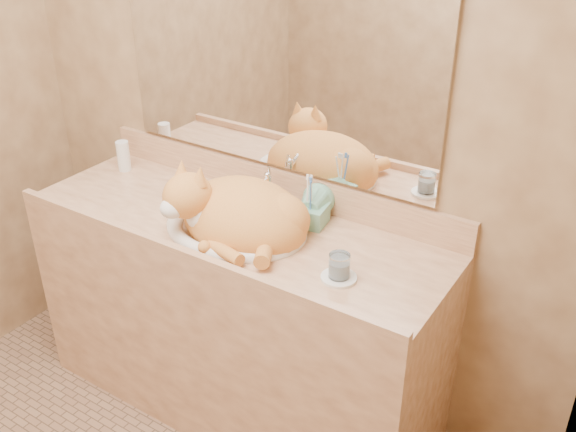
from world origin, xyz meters
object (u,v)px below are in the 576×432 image
Objects in this scene: soap_dispenser at (310,212)px; toothbrush_cup at (309,213)px; sink_basin at (235,209)px; cat at (236,211)px; water_glass at (339,266)px; vanity_counter at (236,319)px.

soap_dispenser is 1.32× the size of toothbrush_cup.
sink_basin is 3.22× the size of soap_dispenser.
sink_basin is 4.23× the size of toothbrush_cup.
water_glass is (0.44, -0.06, -0.04)m from cat.
sink_basin reaches higher than vanity_counter.
water_glass is at bearing -42.66° from toothbrush_cup.
soap_dispenser is 0.31m from water_glass.
toothbrush_cup is (0.24, 0.13, 0.48)m from vanity_counter.
toothbrush_cup reaches higher than vanity_counter.
sink_basin is 6.61× the size of water_glass.
toothbrush_cup is at bearing 28.98° from vanity_counter.
vanity_counter is 0.51m from sink_basin.
soap_dispenser is (0.21, 0.14, -0.01)m from cat.
sink_basin is 0.26m from soap_dispenser.
soap_dispenser is 0.04m from toothbrush_cup.
cat is 2.99× the size of soap_dispenser.
cat is at bearing 172.46° from water_glass.
vanity_counter is at bearing 145.92° from cat.
sink_basin is 1.07× the size of cat.
vanity_counter is at bearing -167.55° from soap_dispenser.
soap_dispenser reaches higher than water_glass.
sink_basin and soap_dispenser have the same top height.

